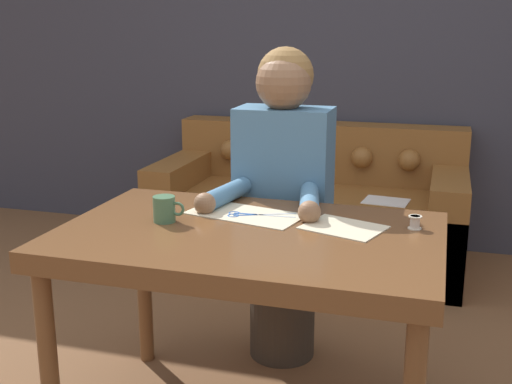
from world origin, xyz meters
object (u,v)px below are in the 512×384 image
object	(u,v)px
scissors	(250,215)
mug	(165,209)
person	(283,205)
thread_spool	(415,222)
dining_table	(249,253)
couch	(310,212)

from	to	relation	value
scissors	mug	size ratio (longest dim) A/B	2.17
person	thread_spool	bearing A→B (deg)	-34.33
dining_table	scissors	xyz separation A→B (m)	(-0.05, 0.16, 0.08)
person	scissors	xyz separation A→B (m)	(-0.02, -0.38, 0.06)
person	thread_spool	size ratio (longest dim) A/B	29.29
dining_table	mug	xyz separation A→B (m)	(-0.31, 0.01, 0.12)
dining_table	person	size ratio (longest dim) A/B	0.95
scissors	couch	bearing A→B (deg)	93.86
dining_table	couch	distance (m)	1.80
couch	scissors	size ratio (longest dim) A/B	7.35
dining_table	person	xyz separation A→B (m)	(-0.02, 0.55, 0.02)
person	scissors	distance (m)	0.39
couch	scissors	bearing A→B (deg)	-86.14
couch	thread_spool	world-z (taller)	couch
mug	dining_table	bearing A→B (deg)	-2.07
scissors	mug	xyz separation A→B (m)	(-0.26, -0.15, 0.04)
dining_table	mug	world-z (taller)	mug
couch	dining_table	bearing A→B (deg)	-84.97
person	mug	xyz separation A→B (m)	(-0.28, -0.54, 0.11)
couch	mug	world-z (taller)	mug
couch	person	distance (m)	1.28
mug	thread_spool	bearing A→B (deg)	11.09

